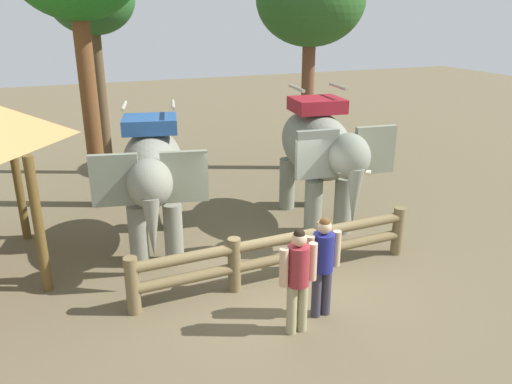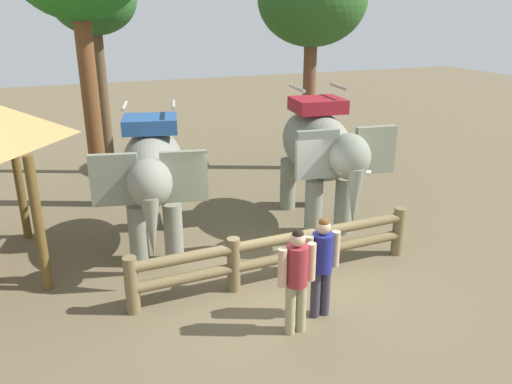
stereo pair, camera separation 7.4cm
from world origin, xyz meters
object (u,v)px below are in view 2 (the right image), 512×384
tourist_man_in_blue (322,261)px  tree_far_right (93,1)px  elephant_near_left (153,172)px  tree_back_center (312,1)px  log_fence (279,252)px  tourist_woman_in_black (297,274)px  elephant_center (320,150)px

tourist_man_in_blue → tree_far_right: bearing=104.1°
elephant_near_left → tree_far_right: bearing=93.2°
tree_back_center → tree_far_right: (-6.06, 1.89, -0.01)m
log_fence → tourist_woman_in_black: size_ratio=3.20×
elephant_center → tree_far_right: (-4.23, 6.08, 3.29)m
tree_back_center → elephant_center: bearing=-113.6°
log_fence → tourist_woman_in_black: tourist_woman_in_black is taller
log_fence → tree_far_right: bearing=105.2°
tourist_woman_in_black → tree_far_right: (-1.82, 9.88, 4.10)m
elephant_center → tree_back_center: tree_back_center is taller
tourist_man_in_blue → tree_back_center: bearing=64.7°
tourist_woman_in_black → tree_far_right: 10.85m
tree_far_right → elephant_near_left: bearing=-86.8°
log_fence → elephant_center: bearing=47.8°
elephant_near_left → elephant_center: 3.89m
tourist_woman_in_black → elephant_center: bearing=57.6°
elephant_near_left → tree_back_center: bearing=36.2°
log_fence → tree_back_center: (3.81, 6.36, 4.55)m
tourist_woman_in_black → tree_far_right: size_ratio=0.29×
tree_back_center → tree_far_right: size_ratio=1.05×
tree_back_center → tourist_woman_in_black: bearing=-118.0°
tree_far_right → tourist_man_in_blue: bearing=-75.9°
tourist_man_in_blue → log_fence: bearing=96.9°
log_fence → tree_far_right: tree_far_right is taller
elephant_center → tourist_man_in_blue: elephant_center is taller
tourist_man_in_blue → tree_far_right: size_ratio=0.29×
elephant_center → tourist_woman_in_black: elephant_center is taller
elephant_center → tree_far_right: size_ratio=0.61×
log_fence → tourist_man_in_blue: 1.42m
tourist_man_in_blue → tree_back_center: tree_back_center is taller
log_fence → elephant_near_left: 3.12m
tourist_man_in_blue → tree_far_right: (-2.41, 9.61, 4.11)m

